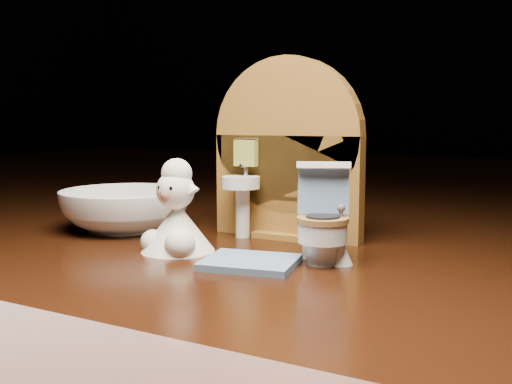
# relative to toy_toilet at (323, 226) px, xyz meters

# --- Properties ---
(backdrop_panel) EXTENTS (0.13, 0.05, 0.15)m
(backdrop_panel) POSITION_rel_toy_toilet_xyz_m (-0.06, 0.07, 0.04)
(backdrop_panel) COLOR #8F5F23
(backdrop_panel) RESTS_ON ground
(toy_toilet) EXTENTS (0.04, 0.05, 0.07)m
(toy_toilet) POSITION_rel_toy_toilet_xyz_m (0.00, 0.00, 0.00)
(toy_toilet) COLOR white
(toy_toilet) RESTS_ON ground
(bath_mat) EXTENTS (0.07, 0.06, 0.00)m
(bath_mat) POSITION_rel_toy_toilet_xyz_m (-0.04, -0.03, -0.02)
(bath_mat) COLOR slate
(bath_mat) RESTS_ON ground
(toilet_brush) EXTENTS (0.02, 0.02, 0.04)m
(toilet_brush) POSITION_rel_toy_toilet_xyz_m (0.01, -0.00, -0.01)
(toilet_brush) COLOR white
(toilet_brush) RESTS_ON ground
(plush_lamb) EXTENTS (0.06, 0.06, 0.07)m
(plush_lamb) POSITION_rel_toy_toilet_xyz_m (-0.11, -0.02, -0.00)
(plush_lamb) COLOR white
(plush_lamb) RESTS_ON ground
(ceramic_bowl) EXTENTS (0.14, 0.14, 0.04)m
(ceramic_bowl) POSITION_rel_toy_toilet_xyz_m (-0.20, 0.03, -0.01)
(ceramic_bowl) COLOR white
(ceramic_bowl) RESTS_ON ground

